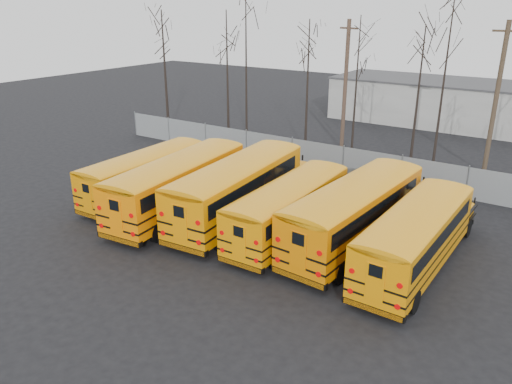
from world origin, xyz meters
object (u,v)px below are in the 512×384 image
Objects in this scene: utility_pole_left at (345,85)px; utility_pole_right at (496,99)px; bus_b at (181,180)px; bus_d at (291,204)px; bus_e at (358,208)px; bus_f at (418,233)px; bus_a at (148,171)px; bus_c at (240,184)px.

utility_pole_right reaches higher than utility_pole_left.
bus_d is (6.55, 0.80, -0.20)m from bus_b.
bus_d is at bearing -53.35° from utility_pole_left.
utility_pole_right is (12.70, 16.71, 3.28)m from bus_b.
bus_f is at bearing -10.24° from bus_e.
bus_e is 1.10× the size of bus_f.
bus_d is 17.41m from utility_pole_right.
bus_a is 0.88× the size of bus_e.
bus_e is (9.66, 1.69, 0.00)m from bus_b.
utility_pole_left is at bearing 90.42° from bus_c.
bus_e reaches higher than bus_d.
utility_pole_right is (6.15, 15.91, 3.48)m from bus_d.
bus_f is at bearing -35.39° from utility_pole_left.
bus_f is (6.24, 0.09, 0.05)m from bus_d.
bus_a is 16.02m from bus_f.
bus_b is at bearing -12.56° from bus_a.
bus_f is at bearing -0.68° from bus_a.
utility_pole_right is (15.93, 16.09, 3.50)m from bus_a.
bus_d is (9.78, 0.18, 0.02)m from bus_a.
bus_c reaches higher than bus_b.
utility_pole_right is at bearing 47.41° from bus_b.
bus_e is at bearing 0.31° from bus_c.
bus_f is 19.80m from utility_pole_left.
bus_a is 0.96× the size of bus_f.
utility_pole_left is (-10.94, 16.16, 3.37)m from bus_f.
bus_e reaches higher than bus_f.
bus_e is (12.89, 1.06, 0.22)m from bus_a.
bus_c is 9.62m from bus_f.
bus_e is (6.48, 0.53, -0.05)m from bus_c.
bus_b is 0.97× the size of bus_c.
utility_pole_left is at bearing 105.20° from bus_d.
utility_pole_left is at bearing 120.95° from bus_e.
bus_b reaches higher than bus_f.
bus_b is 21.24m from utility_pole_right.
bus_f is 1.06× the size of utility_pole_right.
bus_d is at bearing -10.40° from bus_c.
bus_f is (16.02, 0.27, 0.06)m from bus_a.
bus_b is at bearing -173.96° from bus_d.
bus_c is at bearing 179.63° from bus_f.
bus_b is (3.23, -0.62, 0.22)m from bus_a.
bus_d is (3.37, -0.36, -0.25)m from bus_c.
utility_pole_right is at bearing 91.56° from bus_f.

